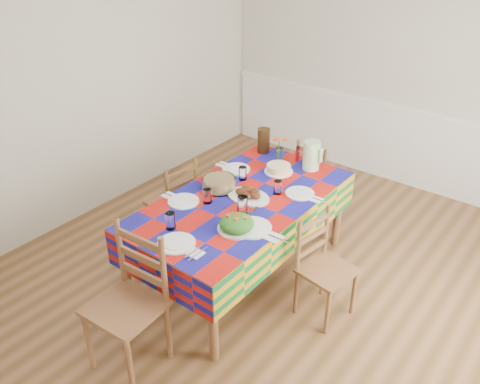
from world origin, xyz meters
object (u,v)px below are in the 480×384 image
at_px(green_pitcher, 311,155).
at_px(tea_pitcher, 264,140).
at_px(chair_far, 316,179).
at_px(chair_left, 174,203).
at_px(chair_near, 130,303).
at_px(meat_platter, 248,194).
at_px(chair_right, 323,268).
at_px(dining_table, 242,207).

height_order(green_pitcher, tea_pitcher, green_pitcher).
height_order(chair_far, chair_left, chair_left).
xyz_separation_m(tea_pitcher, chair_near, (0.38, -2.10, -0.37)).
bearing_deg(tea_pitcher, meat_platter, -62.45).
height_order(meat_platter, tea_pitcher, tea_pitcher).
distance_m(chair_near, chair_far, 2.51).
height_order(tea_pitcher, chair_right, tea_pitcher).
distance_m(meat_platter, chair_left, 0.91).
height_order(tea_pitcher, chair_left, tea_pitcher).
bearing_deg(chair_near, meat_platter, 84.85).
height_order(dining_table, chair_left, chair_left).
distance_m(green_pitcher, chair_far, 0.68).
distance_m(tea_pitcher, chair_far, 0.74).
relative_size(meat_platter, chair_left, 0.43).
bearing_deg(meat_platter, chair_near, -91.66).
relative_size(tea_pitcher, chair_far, 0.29).
relative_size(meat_platter, green_pitcher, 1.42).
bearing_deg(chair_far, dining_table, 94.13).
height_order(dining_table, meat_platter, meat_platter).
relative_size(dining_table, meat_platter, 5.24).
relative_size(dining_table, chair_right, 2.27).
bearing_deg(green_pitcher, chair_far, 111.22).
distance_m(tea_pitcher, chair_right, 1.52).
distance_m(dining_table, meat_platter, 0.13).
height_order(chair_near, chair_right, chair_near).
distance_m(meat_platter, chair_right, 0.85).
bearing_deg(chair_left, chair_far, 153.60).
height_order(meat_platter, chair_far, chair_far).
relative_size(green_pitcher, chair_left, 0.30).
relative_size(chair_near, chair_right, 1.21).
relative_size(green_pitcher, tea_pitcher, 1.10).
relative_size(chair_far, chair_left, 0.95).
bearing_deg(dining_table, chair_left, -179.70).
xyz_separation_m(tea_pitcher, chair_far, (0.38, 0.41, -0.48)).
bearing_deg(tea_pitcher, chair_right, -35.48).
relative_size(tea_pitcher, chair_near, 0.23).
xyz_separation_m(chair_near, chair_far, (0.00, 2.51, -0.10)).
distance_m(dining_table, chair_far, 1.29).
relative_size(tea_pitcher, chair_right, 0.28).
height_order(meat_platter, chair_right, chair_right).
bearing_deg(tea_pitcher, chair_near, -79.73).
height_order(meat_platter, green_pitcher, green_pitcher).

